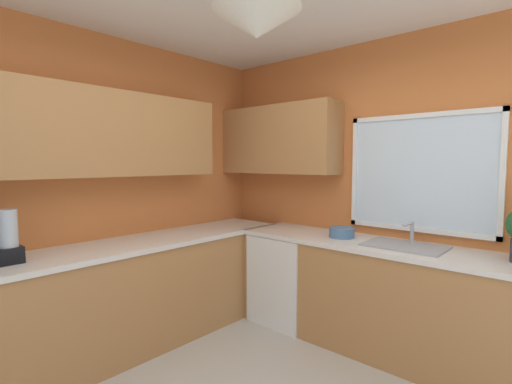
{
  "coord_description": "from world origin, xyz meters",
  "views": [
    {
      "loc": [
        1.24,
        -1.39,
        1.57
      ],
      "look_at": [
        -0.59,
        0.65,
        1.35
      ],
      "focal_mm": 26.2,
      "sensor_mm": 36.0,
      "label": 1
    }
  ],
  "objects_px": {
    "sink_assembly": "(405,245)",
    "dishwasher": "(289,277)",
    "bowl": "(342,232)",
    "blender_appliance": "(8,239)"
  },
  "relations": [
    {
      "from": "bowl",
      "to": "blender_appliance",
      "type": "distance_m",
      "value": 2.55
    },
    {
      "from": "dishwasher",
      "to": "sink_assembly",
      "type": "relative_size",
      "value": 1.43
    },
    {
      "from": "dishwasher",
      "to": "blender_appliance",
      "type": "height_order",
      "value": "blender_appliance"
    },
    {
      "from": "bowl",
      "to": "sink_assembly",
      "type": "bearing_deg",
      "value": 0.67
    },
    {
      "from": "sink_assembly",
      "to": "bowl",
      "type": "bearing_deg",
      "value": -179.33
    },
    {
      "from": "dishwasher",
      "to": "bowl",
      "type": "distance_m",
      "value": 0.76
    },
    {
      "from": "sink_assembly",
      "to": "blender_appliance",
      "type": "xyz_separation_m",
      "value": [
        -1.77,
        -2.24,
        0.15
      ]
    },
    {
      "from": "sink_assembly",
      "to": "dishwasher",
      "type": "bearing_deg",
      "value": -178.12
    },
    {
      "from": "sink_assembly",
      "to": "blender_appliance",
      "type": "relative_size",
      "value": 1.67
    },
    {
      "from": "dishwasher",
      "to": "sink_assembly",
      "type": "distance_m",
      "value": 1.21
    }
  ]
}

